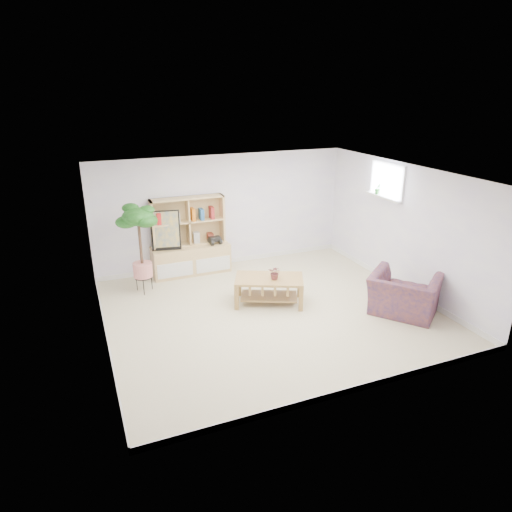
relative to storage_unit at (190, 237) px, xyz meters
name	(u,v)px	position (x,y,z in m)	size (l,w,h in m)	color
floor	(270,311)	(0.82, -2.24, -0.80)	(5.50, 5.00, 0.01)	#CFC18B
ceiling	(271,175)	(0.82, -2.24, 1.60)	(5.50, 5.00, 0.01)	white
walls	(271,247)	(0.82, -2.24, 0.40)	(5.51, 5.01, 2.40)	silver
baseboard	(270,308)	(0.82, -2.24, -0.75)	(5.50, 5.00, 0.10)	white
window	(388,180)	(3.55, -1.64, 1.20)	(0.10, 0.98, 0.68)	white
window_sill	(383,197)	(3.49, -1.64, 0.88)	(0.14, 1.00, 0.04)	white
storage_unit	(190,237)	(0.00, 0.00, 0.00)	(1.61, 0.54, 1.61)	tan
poster	(166,230)	(-0.49, -0.03, 0.20)	(0.58, 0.13, 0.80)	yellow
toy_truck	(215,240)	(0.51, -0.07, -0.11)	(0.34, 0.23, 0.18)	black
coffee_table	(269,290)	(0.93, -1.93, -0.56)	(1.20, 0.66, 0.49)	olive
table_plant	(275,273)	(1.01, -2.02, -0.19)	(0.23, 0.20, 0.25)	#1B581B
floor_tree	(141,249)	(-1.08, -0.57, 0.05)	(0.63, 0.63, 1.71)	#16411A
armchair	(404,292)	(2.91, -3.18, -0.39)	(1.11, 0.96, 0.82)	navy
sill_plant	(378,188)	(3.49, -1.43, 1.01)	(0.12, 0.10, 0.22)	#16411A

